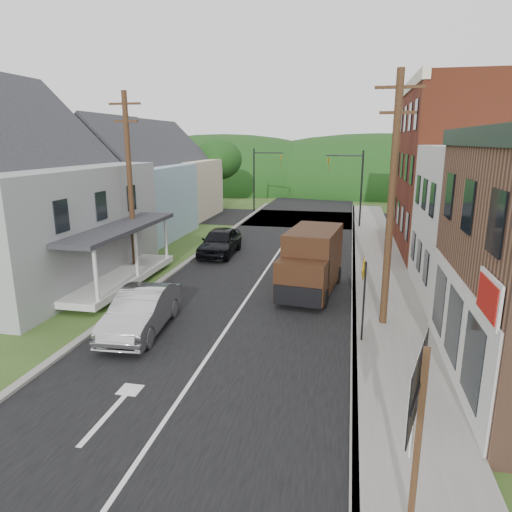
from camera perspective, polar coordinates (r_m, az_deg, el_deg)
The scene contains 23 objects.
ground at distance 15.16m, azimuth -5.74°, elevation -12.06°, with size 120.00×120.00×0.00m, color #2D4719.
road at distance 24.26m, azimuth 1.29°, elevation -1.81°, with size 9.00×90.00×0.02m, color black.
cross_road at distance 40.72m, azimuth 5.64°, elevation 4.67°, with size 60.00×9.00×0.02m, color black.
sidewalk_right at distance 22.03m, azimuth 15.62°, elevation -3.82°, with size 2.80×55.00×0.15m, color slate.
curb_right at distance 21.96m, azimuth 12.10°, elevation -3.65°, with size 0.20×55.00×0.15m, color slate.
curb_left at distance 23.68m, azimuth -10.75°, elevation -2.32°, with size 0.30×55.00×0.12m, color slate.
storefront_red at distance 30.82m, azimuth 25.40°, elevation 9.71°, with size 8.00×12.00×10.00m, color maroon.
house_gray at distance 25.04m, azimuth -28.90°, elevation 6.82°, with size 10.20×12.24×8.35m.
house_blue at distance 33.71m, azimuth -15.32°, elevation 8.60°, with size 7.14×8.16×7.28m.
house_cream at distance 42.09m, azimuth -10.38°, elevation 9.88°, with size 7.14×8.16×7.28m.
utility_pole_right at distance 16.63m, azimuth 16.57°, elevation 6.59°, with size 1.60×0.26×9.00m.
utility_pole_left at distance 23.60m, azimuth -15.48°, elevation 8.75°, with size 1.60×0.26×9.00m.
traffic_signal_right at distance 36.56m, azimuth 11.99°, elevation 9.29°, with size 2.87×0.20×6.00m.
traffic_signal_left at distance 44.36m, azimuth 0.64°, elevation 10.40°, with size 2.87×0.20×6.00m.
tree_left_b at distance 32.78m, azimuth -29.03°, elevation 9.29°, with size 4.80×4.80×6.94m.
tree_left_c at distance 40.29m, azimuth -24.00°, elevation 11.93°, with size 5.80×5.80×8.41m.
tree_left_d at distance 46.87m, azimuth -4.76°, elevation 11.94°, with size 4.80×4.80×6.94m.
forested_ridge at distance 68.40m, azimuth 8.21°, elevation 8.44°, with size 90.00×30.00×16.00m, color #103811.
silver_sedan at distance 16.92m, azimuth -14.13°, elevation -6.73°, with size 1.63×4.67×1.54m, color #ACABB0.
dark_sedan at distance 27.46m, azimuth -4.52°, elevation 1.78°, with size 1.90×4.72×1.61m, color black.
delivery_van at distance 20.52m, azimuth 6.91°, elevation -0.72°, with size 2.64×5.31×2.85m.
route_sign_cluster at distance 8.29m, azimuth 19.53°, elevation -18.19°, with size 0.57×1.90×3.41m.
warning_sign at distance 15.44m, azimuth 13.32°, elevation -3.83°, with size 0.19×0.80×2.91m.
Camera 1 is at (4.19, -12.94, 6.69)m, focal length 32.00 mm.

